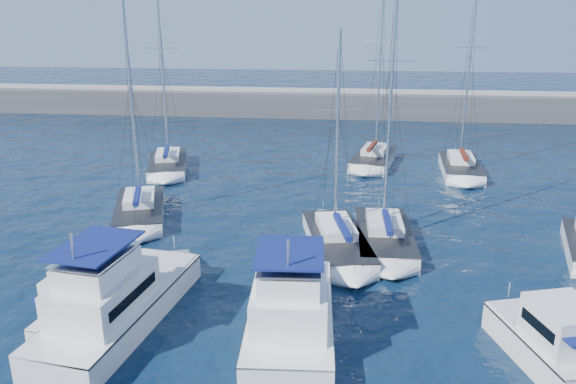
# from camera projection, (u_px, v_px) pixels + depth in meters

# --- Properties ---
(ground) EXTENTS (220.00, 220.00, 0.00)m
(ground) POSITION_uv_depth(u_px,v_px,m) (303.00, 328.00, 24.43)
(ground) COLOR black
(ground) RESTS_ON ground
(breakwater) EXTENTS (160.00, 6.00, 4.45)m
(breakwater) POSITION_uv_depth(u_px,v_px,m) (336.00, 107.00, 73.26)
(breakwater) COLOR #424244
(breakwater) RESTS_ON ground
(motor_yacht_port_outer) EXTENTS (3.36, 6.00, 3.20)m
(motor_yacht_port_outer) POSITION_uv_depth(u_px,v_px,m) (92.00, 307.00, 24.29)
(motor_yacht_port_outer) COLOR silver
(motor_yacht_port_outer) RESTS_ON ground
(motor_yacht_port_inner) EXTENTS (4.73, 10.33, 4.69)m
(motor_yacht_port_inner) POSITION_uv_depth(u_px,v_px,m) (115.00, 303.00, 24.20)
(motor_yacht_port_inner) COLOR silver
(motor_yacht_port_inner) RESTS_ON ground
(motor_yacht_stbd_inner) EXTENTS (4.04, 9.07, 4.69)m
(motor_yacht_stbd_inner) POSITION_uv_depth(u_px,v_px,m) (291.00, 312.00, 23.49)
(motor_yacht_stbd_inner) COLOR white
(motor_yacht_stbd_inner) RESTS_ON ground
(motor_yacht_stbd_outer) EXTENTS (4.04, 5.97, 3.20)m
(motor_yacht_stbd_outer) POSITION_uv_depth(u_px,v_px,m) (552.00, 342.00, 21.69)
(motor_yacht_stbd_outer) COLOR silver
(motor_yacht_stbd_outer) RESTS_ON ground
(sailboat_mid_a) EXTENTS (5.22, 8.23, 14.35)m
(sailboat_mid_a) POSITION_uv_depth(u_px,v_px,m) (140.00, 210.00, 37.25)
(sailboat_mid_a) COLOR white
(sailboat_mid_a) RESTS_ON ground
(sailboat_mid_c) EXTENTS (4.63, 8.65, 12.62)m
(sailboat_mid_c) POSITION_uv_depth(u_px,v_px,m) (337.00, 241.00, 32.27)
(sailboat_mid_c) COLOR white
(sailboat_mid_c) RESTS_ON ground
(sailboat_mid_d) EXTENTS (3.39, 7.91, 16.99)m
(sailboat_mid_d) POSITION_uv_depth(u_px,v_px,m) (384.00, 236.00, 32.89)
(sailboat_mid_d) COLOR silver
(sailboat_mid_d) RESTS_ON ground
(sailboat_back_a) EXTENTS (4.93, 8.32, 16.40)m
(sailboat_back_a) POSITION_uv_depth(u_px,v_px,m) (168.00, 164.00, 48.35)
(sailboat_back_a) COLOR white
(sailboat_back_a) RESTS_ON ground
(sailboat_back_b) EXTENTS (4.71, 8.19, 17.12)m
(sailboat_back_b) POSITION_uv_depth(u_px,v_px,m) (374.00, 158.00, 50.21)
(sailboat_back_b) COLOR silver
(sailboat_back_b) RESTS_ON ground
(sailboat_back_c) EXTENTS (3.57, 7.98, 16.57)m
(sailboat_back_c) POSITION_uv_depth(u_px,v_px,m) (461.00, 167.00, 47.41)
(sailboat_back_c) COLOR white
(sailboat_back_c) RESTS_ON ground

